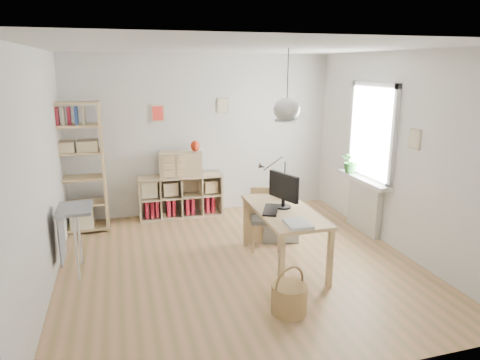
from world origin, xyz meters
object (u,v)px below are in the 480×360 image
object	(u,v)px
cube_shelf	(179,199)
storage_chest	(280,226)
tall_bookshelf	(76,163)
monitor	(284,189)
drawer_chest	(181,164)
chair	(265,214)
desk	(284,216)

from	to	relation	value
cube_shelf	storage_chest	xyz separation A→B (m)	(1.30, -1.40, -0.12)
cube_shelf	tall_bookshelf	bearing A→B (deg)	-169.81
cube_shelf	tall_bookshelf	size ratio (longest dim) A/B	0.70
tall_bookshelf	storage_chest	world-z (taller)	tall_bookshelf
tall_bookshelf	cube_shelf	bearing A→B (deg)	10.19
monitor	drawer_chest	world-z (taller)	monitor
chair	storage_chest	size ratio (longest dim) A/B	1.19
desk	drawer_chest	xyz separation A→B (m)	(-0.98, 2.19, 0.26)
cube_shelf	storage_chest	world-z (taller)	cube_shelf
desk	cube_shelf	xyz separation A→B (m)	(-1.02, 2.23, -0.36)
tall_bookshelf	chair	world-z (taller)	tall_bookshelf
chair	drawer_chest	world-z (taller)	drawer_chest
storage_chest	tall_bookshelf	bearing A→B (deg)	173.54
cube_shelf	drawer_chest	xyz separation A→B (m)	(0.04, -0.04, 0.62)
desk	drawer_chest	size ratio (longest dim) A/B	2.15
desk	cube_shelf	size ratio (longest dim) A/B	1.07
tall_bookshelf	drawer_chest	size ratio (longest dim) A/B	2.86
desk	cube_shelf	world-z (taller)	desk
cube_shelf	storage_chest	distance (m)	1.91
cube_shelf	drawer_chest	world-z (taller)	drawer_chest
tall_bookshelf	monitor	distance (m)	3.21
monitor	desk	bearing A→B (deg)	-120.95
monitor	drawer_chest	xyz separation A→B (m)	(-0.99, 2.12, -0.08)
tall_bookshelf	chair	distance (m)	2.95
storage_chest	monitor	bearing A→B (deg)	-94.24
chair	storage_chest	distance (m)	0.49
storage_chest	drawer_chest	world-z (taller)	drawer_chest
desk	storage_chest	world-z (taller)	desk
chair	drawer_chest	size ratio (longest dim) A/B	1.20
chair	monitor	xyz separation A→B (m)	(0.05, -0.54, 0.52)
desk	chair	size ratio (longest dim) A/B	1.79
cube_shelf	chair	xyz separation A→B (m)	(0.99, -1.62, 0.18)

